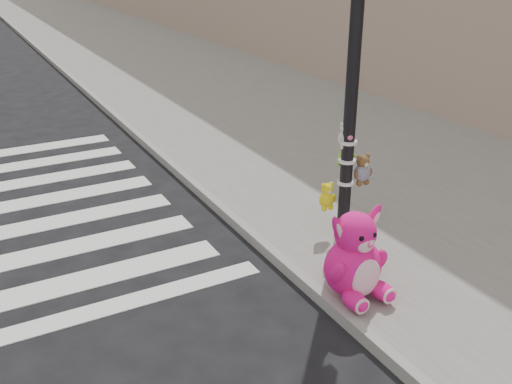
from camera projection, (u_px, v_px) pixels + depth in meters
sidewalk_near at (233, 92)px, 15.39m from camera, size 7.00×80.00×0.14m
curb_edge at (106, 108)px, 13.88m from camera, size 0.12×80.00×0.15m
signal_pole at (350, 118)px, 7.08m from camera, size 0.70×0.50×4.00m
pink_bunny at (355, 260)px, 6.19m from camera, size 0.74×0.77×1.05m
red_teddy at (354, 290)px, 6.26m from camera, size 0.16×0.14×0.20m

